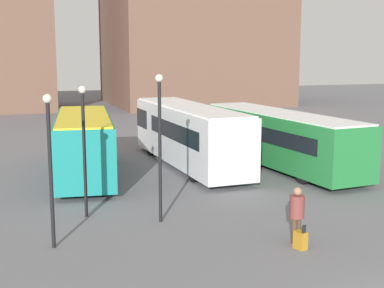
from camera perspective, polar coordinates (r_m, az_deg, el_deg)
name	(u,v)px	position (r m, az deg, el deg)	size (l,w,h in m)	color
bus_0	(84,143)	(26.63, -11.44, 0.07)	(3.87, 9.70, 3.05)	#19847F
bus_1	(188,133)	(28.73, -0.44, 1.20)	(2.78, 11.75, 3.25)	silver
bus_2	(278,137)	(28.84, 9.21, 0.77)	(3.57, 12.27, 2.93)	#237A38
traveler	(297,210)	(17.35, 11.13, -6.94)	(0.57, 0.57, 1.83)	#4C3828
suitcase	(300,240)	(17.12, 11.49, -10.01)	(0.36, 0.45, 0.81)	#B27A1E
lamp_post_0	(84,139)	(19.78, -11.46, 0.49)	(0.28, 0.28, 4.85)	black
lamp_post_1	(50,157)	(16.78, -14.91, -1.36)	(0.28, 0.28, 4.80)	black
lamp_post_2	(160,136)	(18.78, -3.46, 0.89)	(0.28, 0.28, 5.28)	black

